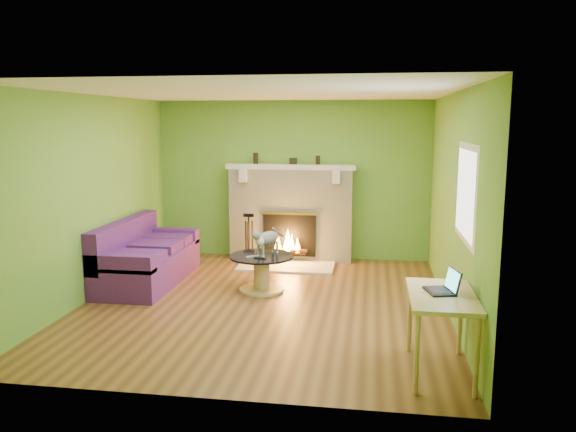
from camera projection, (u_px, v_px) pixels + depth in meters
The scene contains 22 objects.
floor at pixel (264, 303), 7.07m from camera, with size 5.00×5.00×0.00m, color brown.
ceiling at pixel (263, 92), 6.64m from camera, with size 5.00×5.00×0.00m, color white.
wall_back at pixel (293, 180), 9.30m from camera, with size 5.00×5.00×0.00m, color #5B922F.
wall_front at pixel (203, 245), 4.42m from camera, with size 5.00×5.00×0.00m, color #5B922F.
wall_left at pixel (92, 197), 7.19m from camera, with size 5.00×5.00×0.00m, color #5B922F.
wall_right at pixel (453, 205), 6.53m from camera, with size 5.00×5.00×0.00m, color #5B922F.
window_frame at pixel (466, 193), 5.61m from camera, with size 1.20×1.20×0.00m, color silver.
window_pane at pixel (465, 193), 5.61m from camera, with size 1.06×1.06×0.00m, color white.
fireplace at pixel (291, 213), 9.20m from camera, with size 2.10×0.46×1.58m.
hearth at pixel (286, 266), 8.83m from camera, with size 1.50×0.75×0.03m, color beige.
mantel at pixel (291, 167), 9.06m from camera, with size 2.10×0.28×0.08m, color beige.
sofa at pixel (145, 259), 7.94m from camera, with size 0.89×1.97×0.88m.
coffee_table at pixel (262, 270), 7.55m from camera, with size 0.86×0.86×0.49m.
desk at pixel (442, 304), 5.01m from camera, with size 0.58×1.00×0.74m.
cat at pixel (268, 241), 7.52m from camera, with size 0.22×0.61×0.38m, color slate, non-canonical shape.
remote_silver at pixel (252, 256), 7.41m from camera, with size 0.17×0.04×0.02m, color gray.
remote_black at pixel (260, 258), 7.34m from camera, with size 0.16×0.04×0.02m, color black.
laptop at pixel (440, 280), 5.03m from camera, with size 0.26×0.29×0.22m, color black, non-canonical shape.
fire_tools at pixel (249, 237), 9.00m from camera, with size 0.21×0.21×0.79m, color black, non-canonical shape.
mantel_vase_left at pixel (256, 158), 9.15m from camera, with size 0.08×0.08×0.18m, color black.
mantel_vase_right at pixel (318, 160), 9.00m from camera, with size 0.07×0.07×0.14m, color black.
mantel_box at pixel (293, 161), 9.06m from camera, with size 0.12×0.08×0.10m, color black.
Camera 1 is at (1.31, -6.67, 2.26)m, focal length 35.00 mm.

